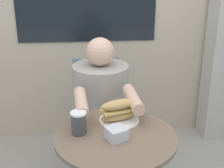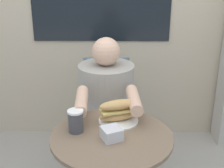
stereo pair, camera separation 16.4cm
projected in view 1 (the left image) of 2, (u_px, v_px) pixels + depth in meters
name	position (u px, v px, depth m)	size (l,w,h in m)	color
diner_chair	(98.00, 105.00, 2.41)	(0.40, 0.40, 0.87)	slate
seated_diner	(102.00, 132.00, 2.10)	(0.38, 0.66, 1.12)	gray
sandwich_on_plate	(119.00, 112.00, 1.66)	(0.22, 0.21, 0.12)	white
drink_cup	(79.00, 123.00, 1.54)	(0.08, 0.08, 0.12)	#424247
napkin_box	(117.00, 133.00, 1.50)	(0.12, 0.12, 0.06)	silver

